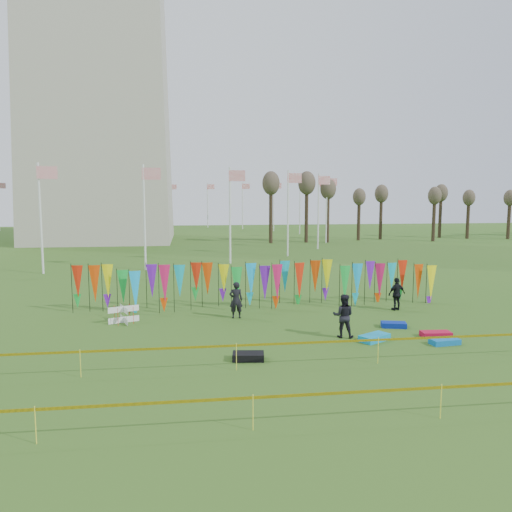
{
  "coord_description": "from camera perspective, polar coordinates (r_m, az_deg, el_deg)",
  "views": [
    {
      "loc": [
        -3.44,
        -17.71,
        5.62
      ],
      "look_at": [
        -0.23,
        6.0,
        2.75
      ],
      "focal_mm": 35.0,
      "sensor_mm": 36.0,
      "label": 1
    }
  ],
  "objects": [
    {
      "name": "caution_tape_far",
      "position": [
        12.76,
        7.79,
        -15.51
      ],
      "size": [
        26.0,
        0.02,
        0.9
      ],
      "color": "#DEC004",
      "rests_on": "ground"
    },
    {
      "name": "kite_bag_red",
      "position": [
        21.53,
        19.86,
        -8.4
      ],
      "size": [
        1.21,
        0.61,
        0.22
      ],
      "primitive_type": "cube",
      "rotation": [
        0.0,
        0.0,
        -0.06
      ],
      "color": "#BD0C31",
      "rests_on": "ground"
    },
    {
      "name": "flagpole_ring",
      "position": [
        66.57,
        -16.91,
        5.16
      ],
      "size": [
        57.4,
        56.16,
        8.0
      ],
      "color": "silver",
      "rests_on": "ground"
    },
    {
      "name": "kite_bag_teal",
      "position": [
        20.6,
        20.76,
        -9.13
      ],
      "size": [
        1.16,
        0.66,
        0.21
      ],
      "primitive_type": "cube",
      "rotation": [
        0.0,
        0.0,
        0.12
      ],
      "color": "blue",
      "rests_on": "ground"
    },
    {
      "name": "person_right",
      "position": [
        25.67,
        15.79,
        -4.2
      ],
      "size": [
        1.06,
        0.76,
        1.63
      ],
      "primitive_type": "imported",
      "rotation": [
        0.0,
        0.0,
        3.39
      ],
      "color": "black",
      "rests_on": "ground"
    },
    {
      "name": "kite_bag_turquoise",
      "position": [
        20.28,
        13.38,
        -9.07
      ],
      "size": [
        1.39,
        1.17,
        0.25
      ],
      "primitive_type": "cube",
      "rotation": [
        0.0,
        0.0,
        0.53
      ],
      "color": "#0E96D3",
      "rests_on": "ground"
    },
    {
      "name": "ground",
      "position": [
        18.89,
        3.19,
        -10.46
      ],
      "size": [
        160.0,
        160.0,
        0.0
      ],
      "primitive_type": "plane",
      "color": "#2D5818",
      "rests_on": "ground"
    },
    {
      "name": "kite_bag_blue",
      "position": [
        22.5,
        15.46,
        -7.58
      ],
      "size": [
        1.15,
        0.79,
        0.22
      ],
      "primitive_type": "cube",
      "rotation": [
        0.0,
        0.0,
        -0.26
      ],
      "color": "#09259E",
      "rests_on": "ground"
    },
    {
      "name": "banner_row",
      "position": [
        25.32,
        0.84,
        -2.86
      ],
      "size": [
        18.64,
        0.64,
        2.23
      ],
      "color": "black",
      "rests_on": "ground"
    },
    {
      "name": "person_mid",
      "position": [
        20.34,
        9.95,
        -6.75
      ],
      "size": [
        0.98,
        0.77,
        1.75
      ],
      "primitive_type": "imported",
      "rotation": [
        0.0,
        0.0,
        2.81
      ],
      "color": "black",
      "rests_on": "ground"
    },
    {
      "name": "tree_line",
      "position": [
        71.16,
        22.31,
        6.79
      ],
      "size": [
        53.92,
        1.92,
        7.84
      ],
      "color": "#38291C",
      "rests_on": "ground"
    },
    {
      "name": "kite_bag_black",
      "position": [
        17.55,
        -0.89,
        -11.4
      ],
      "size": [
        1.15,
        0.76,
        0.25
      ],
      "primitive_type": "cube",
      "rotation": [
        0.0,
        0.0,
        -0.13
      ],
      "color": "black",
      "rests_on": "ground"
    },
    {
      "name": "box_kite",
      "position": [
        23.11,
        -14.87,
        -6.47
      ],
      "size": [
        0.7,
        0.7,
        0.77
      ],
      "rotation": [
        0.0,
        0.0,
        0.36
      ],
      "color": "red",
      "rests_on": "ground"
    },
    {
      "name": "caution_tape_near",
      "position": [
        16.64,
        3.84,
        -10.07
      ],
      "size": [
        26.0,
        0.02,
        0.9
      ],
      "color": "#DEC004",
      "rests_on": "ground"
    },
    {
      "name": "person_left",
      "position": [
        23.14,
        -2.3,
        -5.04
      ],
      "size": [
        0.62,
        0.46,
        1.71
      ],
      "primitive_type": "imported",
      "rotation": [
        0.0,
        0.0,
        3.14
      ],
      "color": "black",
      "rests_on": "ground"
    }
  ]
}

